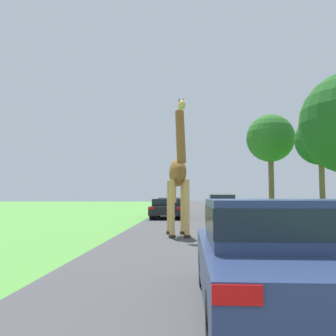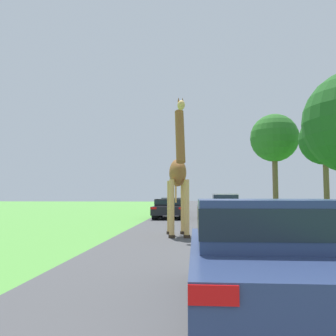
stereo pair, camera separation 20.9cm
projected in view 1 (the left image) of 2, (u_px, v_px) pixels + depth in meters
The scene contains 9 objects.
road at pixel (198, 212), 29.49m from camera, with size 6.61×120.00×0.00m.
giraffe_near_road at pixel (178, 174), 12.53m from camera, with size 0.89×2.50×4.65m.
car_lead_maroon at pixel (281, 252), 4.45m from camera, with size 1.98×4.07×1.38m.
car_queue_right at pixel (250, 211), 17.26m from camera, with size 1.74×4.67×1.22m.
car_queue_left at pixel (222, 203), 26.51m from camera, with size 1.96×4.30×1.55m.
car_far_ahead at pixel (168, 208), 22.29m from camera, with size 1.98×4.22×1.20m.
car_verge_right at pixel (169, 204), 30.11m from camera, with size 1.95×4.77×1.25m.
tree_centre_back at pixel (321, 141), 27.26m from camera, with size 3.86×3.86×7.60m.
tree_right_cluster at pixel (270, 139), 31.79m from camera, with size 4.25×4.25×8.66m.
Camera 1 is at (-0.71, 0.22, 1.44)m, focal length 38.00 mm.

